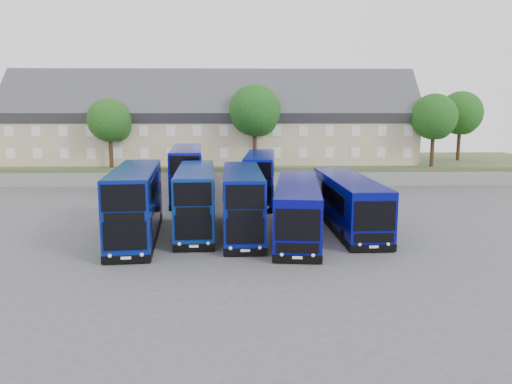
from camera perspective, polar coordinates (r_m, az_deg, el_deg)
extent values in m
plane|color=#4A4A4F|center=(31.81, -2.77, -5.87)|extent=(120.00, 120.00, 0.00)
cube|color=slate|center=(55.21, -2.18, 1.45)|extent=(70.00, 0.40, 1.50)
cube|color=#47542F|center=(65.10, -2.06, 2.88)|extent=(80.00, 20.00, 2.00)
cube|color=tan|center=(65.64, -23.69, 5.66)|extent=(6.00, 8.00, 6.00)
cube|color=#3C3C41|center=(65.55, -23.86, 8.28)|extent=(6.00, 10.40, 10.40)
cube|color=brown|center=(65.09, -22.84, 11.73)|extent=(0.60, 0.90, 1.40)
cube|color=tan|center=(63.61, -18.65, 5.87)|extent=(6.00, 8.00, 6.00)
cube|color=#3C3C41|center=(63.52, -18.80, 8.56)|extent=(6.00, 10.40, 10.40)
cube|color=brown|center=(63.19, -17.66, 12.11)|extent=(0.60, 0.90, 1.40)
cube|color=tan|center=(62.10, -13.33, 6.03)|extent=(6.00, 8.00, 6.00)
cube|color=#3C3C41|center=(62.01, -13.44, 8.80)|extent=(6.00, 10.40, 10.40)
cube|color=brown|center=(61.82, -12.18, 12.40)|extent=(0.60, 0.90, 1.40)
cube|color=tan|center=(61.15, -7.79, 6.15)|extent=(6.00, 8.00, 6.00)
cube|color=#3C3C41|center=(61.06, -7.86, 8.96)|extent=(6.00, 10.40, 10.40)
cube|color=brown|center=(61.01, -6.50, 12.59)|extent=(0.60, 0.90, 1.40)
cube|color=tan|center=(60.78, -2.13, 6.21)|extent=(6.00, 8.00, 6.00)
cube|color=#3C3C41|center=(60.69, -2.15, 9.04)|extent=(6.00, 10.40, 10.40)
cube|color=brown|center=(60.78, -0.72, 12.66)|extent=(0.60, 0.90, 1.40)
cube|color=tan|center=(60.99, 3.55, 6.21)|extent=(6.00, 8.00, 6.00)
cube|color=#3C3C41|center=(60.90, 3.58, 9.03)|extent=(6.00, 10.40, 10.40)
cube|color=brown|center=(61.15, 5.05, 12.61)|extent=(0.60, 0.90, 1.40)
cube|color=tan|center=(61.80, 9.13, 6.15)|extent=(6.00, 8.00, 6.00)
cube|color=#3C3C41|center=(61.71, 9.20, 8.93)|extent=(6.00, 10.40, 10.40)
cube|color=brown|center=(62.09, 10.69, 12.44)|extent=(0.60, 0.90, 1.40)
cube|color=tan|center=(63.16, 14.52, 6.04)|extent=(6.00, 8.00, 6.00)
cube|color=#3C3C41|center=(63.07, 14.63, 8.76)|extent=(6.00, 10.40, 10.40)
cube|color=brown|center=(63.59, 16.11, 12.16)|extent=(0.60, 0.90, 1.40)
cube|color=navy|center=(33.35, -13.57, -1.04)|extent=(3.81, 11.73, 4.26)
cube|color=black|center=(33.81, -13.43, -4.67)|extent=(3.85, 11.77, 0.45)
cube|color=black|center=(27.91, -14.76, -4.90)|extent=(2.31, 0.30, 1.57)
cube|color=black|center=(27.48, -14.94, -0.67)|extent=(2.31, 0.30, 1.47)
cylinder|color=black|center=(30.50, -16.31, -5.94)|extent=(0.40, 1.03, 1.00)
cube|color=navy|center=(34.74, -6.87, -0.64)|extent=(3.16, 11.02, 4.00)
cube|color=black|center=(35.16, -6.81, -3.94)|extent=(3.20, 11.06, 0.45)
cube|color=black|center=(29.55, -7.17, -4.05)|extent=(2.17, 0.20, 1.48)
cube|color=black|center=(29.16, -7.25, -0.26)|extent=(2.17, 0.20, 1.39)
cylinder|color=black|center=(32.02, -8.94, -4.95)|extent=(0.36, 1.02, 1.00)
cube|color=#071283|center=(33.62, -1.55, -0.91)|extent=(2.81, 10.97, 4.01)
cube|color=black|center=(34.05, -1.54, -4.32)|extent=(2.85, 11.01, 0.45)
cube|color=black|center=(28.43, -1.24, -4.51)|extent=(2.18, 0.13, 1.49)
cube|color=black|center=(28.02, -1.25, -0.57)|extent=(2.18, 0.13, 1.39)
cylinder|color=black|center=(30.84, -3.40, -5.40)|extent=(0.33, 1.01, 1.00)
cube|color=#080B98|center=(47.48, -7.91, 2.31)|extent=(3.77, 12.24, 4.47)
cube|color=black|center=(47.82, -7.85, -0.41)|extent=(3.81, 12.28, 0.45)
cube|color=black|center=(41.62, -8.10, 0.08)|extent=(2.43, 0.27, 1.64)
cube|color=black|center=(41.32, -8.17, 3.07)|extent=(2.43, 0.27, 1.53)
cylinder|color=black|center=(44.07, -9.56, -1.02)|extent=(0.39, 1.02, 1.00)
cube|color=#090FA6|center=(45.52, 0.46, 1.81)|extent=(3.23, 11.09, 4.03)
cube|color=black|center=(45.84, 0.46, -0.75)|extent=(3.27, 11.13, 0.45)
cube|color=black|center=(40.21, 0.17, -0.38)|extent=(2.19, 0.21, 1.49)
cube|color=black|center=(39.92, 0.17, 2.43)|extent=(2.19, 0.21, 1.39)
cylinder|color=black|center=(42.64, -1.17, -1.24)|extent=(0.37, 1.02, 1.00)
cube|color=#06077D|center=(33.48, 4.76, -1.65)|extent=(4.06, 13.26, 3.24)
cube|color=black|center=(33.84, 4.72, -4.43)|extent=(4.10, 13.31, 0.45)
cube|color=black|center=(27.02, 4.79, -3.77)|extent=(2.41, 0.31, 1.74)
cylinder|color=black|center=(29.62, 2.38, -6.01)|extent=(0.40, 1.03, 1.00)
cube|color=#060A7A|center=(36.17, 10.47, -0.93)|extent=(3.14, 13.25, 3.27)
cube|color=black|center=(36.50, 10.39, -3.53)|extent=(3.18, 13.29, 0.45)
cube|color=black|center=(29.85, 13.44, -2.69)|extent=(2.44, 0.13, 1.76)
cylinder|color=black|center=(32.03, 10.09, -4.97)|extent=(0.33, 1.01, 1.00)
cylinder|color=#382314|center=(57.79, -16.25, 4.56)|extent=(0.44, 0.44, 3.75)
sphere|color=#1D390F|center=(57.62, -16.41, 7.90)|extent=(4.80, 4.80, 4.80)
sphere|color=#1D390F|center=(57.88, -15.69, 7.19)|extent=(3.30, 3.30, 3.30)
cylinder|color=#382314|center=(56.34, -0.14, 5.20)|extent=(0.44, 0.44, 4.50)
sphere|color=#0F3910|center=(56.19, -0.14, 9.32)|extent=(5.76, 5.76, 5.76)
sphere|color=#0F3910|center=(56.62, 0.46, 8.41)|extent=(3.96, 3.96, 3.96)
cylinder|color=#382314|center=(59.74, 19.49, 4.66)|extent=(0.44, 0.44, 4.00)
sphere|color=#183B10|center=(59.59, 19.68, 8.11)|extent=(5.12, 5.12, 5.12)
sphere|color=#183B10|center=(60.19, 20.04, 7.34)|extent=(3.52, 3.52, 3.52)
cylinder|color=#382314|center=(68.46, 22.14, 5.15)|extent=(0.44, 0.44, 4.25)
sphere|color=#173B10|center=(68.33, 22.34, 8.34)|extent=(5.44, 5.44, 5.44)
sphere|color=#173B10|center=(68.95, 22.62, 7.62)|extent=(3.74, 3.74, 3.74)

